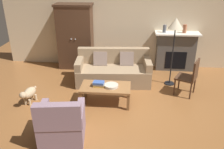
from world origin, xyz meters
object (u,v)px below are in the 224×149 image
fireplace (175,51)px  floor_lamp (176,27)px  fruit_bowl (111,86)px  mantel_vase_slate (164,29)px  coffee_table (106,88)px  armchair_near_left (62,124)px  book_stack (99,84)px  mantel_vase_terracotta (185,29)px  dog (29,93)px  couch (113,71)px  side_chair_wooden (190,75)px  armoire (75,37)px

fireplace → floor_lamp: 1.42m
fruit_bowl → mantel_vase_slate: mantel_vase_slate is taller
coffee_table → armchair_near_left: (-0.63, -1.31, -0.05)m
fireplace → floor_lamp: size_ratio=0.73×
coffee_table → armchair_near_left: bearing=-115.6°
fruit_bowl → book_stack: 0.28m
fireplace → armchair_near_left: (-2.46, -3.45, -0.25)m
mantel_vase_terracotta → mantel_vase_slate: bearing=180.0°
book_stack → mantel_vase_terracotta: bearing=44.6°
dog → mantel_vase_slate: bearing=35.7°
couch → dog: couch is taller
armchair_near_left → floor_lamp: size_ratio=0.51×
fireplace → armchair_near_left: 4.24m
fireplace → fruit_bowl: bearing=-128.4°
coffee_table → book_stack: book_stack is taller
fireplace → mantel_vase_slate: bearing=-177.3°
book_stack → side_chair_wooden: size_ratio=0.29×
couch → fruit_bowl: (0.04, -1.11, 0.13)m
armoire → couch: bearing=-38.6°
coffee_table → mantel_vase_terracotta: mantel_vase_terracotta is taller
floor_lamp → side_chair_wooden: bearing=-57.1°
couch → floor_lamp: floor_lamp is taller
fruit_bowl → book_stack: (-0.28, 0.00, 0.03)m
mantel_vase_slate → armoire: bearing=-178.7°
book_stack → mantel_vase_slate: 2.77m
armchair_near_left → dog: armchair_near_left is taller
armoire → mantel_vase_terracotta: bearing=1.1°
side_chair_wooden → floor_lamp: floor_lamp is taller
armoire → fruit_bowl: (1.24, -2.07, -0.50)m
floor_lamp → dog: size_ratio=3.07×
mantel_vase_terracotta → book_stack: bearing=-135.4°
dog → coffee_table: bearing=5.4°
mantel_vase_slate → side_chair_wooden: bearing=-73.1°
mantel_vase_terracotta → armchair_near_left: mantel_vase_terracotta is taller
mantel_vase_terracotta → dog: 4.48m
mantel_vase_terracotta → side_chair_wooden: (-0.08, -1.57, -0.73)m
side_chair_wooden → fruit_bowl: bearing=-162.7°
mantel_vase_terracotta → armchair_near_left: (-2.64, -3.43, -0.92)m
coffee_table → book_stack: (-0.15, -0.01, 0.11)m
armoire → armchair_near_left: 3.46m
couch → armchair_near_left: 2.51m
mantel_vase_slate → coffee_table: bearing=-124.4°
armoire → book_stack: bearing=-64.9°
armchair_near_left → dog: size_ratio=1.55×
mantel_vase_terracotta → side_chair_wooden: mantel_vase_terracotta is taller
fireplace → side_chair_wooden: fireplace is taller
couch → side_chair_wooden: bearing=-16.7°
couch → mantel_vase_terracotta: mantel_vase_terracotta is taller
fireplace → mantel_vase_slate: size_ratio=5.89×
couch → armchair_near_left: armchair_near_left is taller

